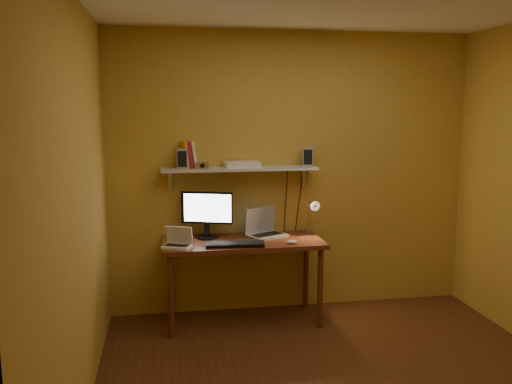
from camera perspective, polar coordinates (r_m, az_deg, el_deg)
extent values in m
cube|color=#BC8F39|center=(5.09, 3.80, 2.04)|extent=(3.40, 0.02, 2.60)
cube|color=#BC8F39|center=(2.15, 24.23, -8.40)|extent=(3.40, 0.02, 2.60)
cube|color=#BC8F39|center=(3.41, -18.49, -1.87)|extent=(0.02, 3.20, 2.60)
cube|color=maroon|center=(4.78, -1.37, -5.34)|extent=(1.40, 0.60, 0.04)
cylinder|color=maroon|center=(4.62, -8.94, -10.85)|extent=(0.05, 0.05, 0.71)
cylinder|color=maroon|center=(4.80, 6.77, -10.03)|extent=(0.05, 0.05, 0.71)
cylinder|color=maroon|center=(5.07, -9.01, -9.02)|extent=(0.05, 0.05, 0.71)
cylinder|color=maroon|center=(5.24, 5.28, -8.37)|extent=(0.05, 0.05, 0.71)
cube|color=silver|center=(4.86, -1.72, 2.46)|extent=(1.40, 0.25, 0.02)
cube|color=silver|center=(4.93, -9.05, 1.25)|extent=(0.03, 0.03, 0.18)
cube|color=silver|center=(5.10, 5.03, 1.58)|extent=(0.03, 0.03, 0.18)
cylinder|color=black|center=(4.88, -5.16, -4.76)|extent=(0.25, 0.25, 0.01)
cube|color=black|center=(4.86, -5.17, -3.93)|extent=(0.05, 0.05, 0.14)
cube|color=black|center=(4.82, -5.21, -1.66)|extent=(0.45, 0.17, 0.29)
cube|color=white|center=(4.81, -5.19, -1.69)|extent=(0.41, 0.14, 0.25)
cube|color=#95989D|center=(4.91, 1.18, -4.60)|extent=(0.40, 0.35, 0.02)
cube|color=black|center=(4.91, 1.18, -4.47)|extent=(0.31, 0.24, 0.00)
cube|color=#95989D|center=(4.97, 0.43, -2.96)|extent=(0.31, 0.18, 0.23)
cube|color=#111F37|center=(4.97, 0.43, -2.96)|extent=(0.27, 0.15, 0.20)
cube|color=white|center=(4.58, -8.32, -5.71)|extent=(0.28, 0.24, 0.02)
cube|color=black|center=(4.58, -8.32, -5.57)|extent=(0.22, 0.16, 0.00)
cube|color=white|center=(4.61, -8.09, -4.50)|extent=(0.24, 0.15, 0.16)
cube|color=black|center=(4.61, -8.09, -4.50)|extent=(0.21, 0.12, 0.13)
cube|color=black|center=(4.60, -2.21, -5.52)|extent=(0.51, 0.22, 0.03)
ellipsoid|color=white|center=(4.67, 3.79, -5.26)|extent=(0.09, 0.06, 0.03)
cube|color=silver|center=(5.14, 5.56, -4.25)|extent=(0.05, 0.06, 0.08)
cylinder|color=silver|center=(5.11, 5.58, -2.62)|extent=(0.02, 0.02, 0.28)
cylinder|color=silver|center=(5.01, 5.85, -1.23)|extent=(0.01, 0.16, 0.01)
cone|color=silver|center=(4.93, 6.09, -1.39)|extent=(0.09, 0.09, 0.09)
sphere|color=#FFE0A5|center=(4.91, 6.16, -1.43)|extent=(0.04, 0.04, 0.04)
cube|color=#95989D|center=(4.80, -7.64, 3.52)|extent=(0.12, 0.12, 0.18)
cube|color=#95989D|center=(4.98, 5.49, 3.73)|extent=(0.12, 0.12, 0.17)
cube|color=orange|center=(4.83, -7.50, 3.92)|extent=(0.08, 0.17, 0.24)
cube|color=#9F183C|center=(4.83, -7.10, 3.93)|extent=(0.09, 0.17, 0.24)
cube|color=beige|center=(4.83, -6.71, 3.94)|extent=(0.09, 0.17, 0.24)
cube|color=silver|center=(4.74, -5.63, 2.81)|extent=(0.11, 0.05, 0.06)
cylinder|color=black|center=(4.72, -5.61, 2.78)|extent=(0.04, 0.03, 0.04)
cube|color=white|center=(4.87, -1.51, 2.93)|extent=(0.32, 0.23, 0.05)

